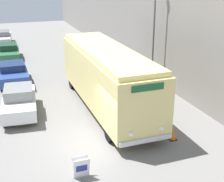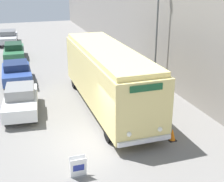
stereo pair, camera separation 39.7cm
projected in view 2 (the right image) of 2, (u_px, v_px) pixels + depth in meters
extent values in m
plane|color=slate|center=(95.00, 144.00, 14.34)|extent=(80.00, 80.00, 0.00)
cube|color=gray|center=(146.00, 23.00, 23.91)|extent=(0.30, 60.00, 7.54)
cylinder|color=black|center=(109.00, 132.00, 14.46)|extent=(0.28, 0.93, 0.93)
cylinder|color=black|center=(154.00, 125.00, 15.13)|extent=(0.28, 0.93, 0.93)
cylinder|color=black|center=(75.00, 81.00, 21.23)|extent=(0.28, 0.93, 0.93)
cylinder|color=black|center=(107.00, 78.00, 21.91)|extent=(0.28, 0.93, 0.93)
cube|color=#E5D17F|center=(108.00, 77.00, 17.69)|extent=(2.62, 10.43, 2.79)
cube|color=#F3DD87|center=(107.00, 51.00, 17.15)|extent=(2.41, 10.02, 0.24)
cube|color=silver|center=(145.00, 141.00, 13.46)|extent=(2.49, 0.12, 0.20)
sphere|color=white|center=(129.00, 134.00, 13.12)|extent=(0.22, 0.22, 0.22)
sphere|color=white|center=(160.00, 129.00, 13.54)|extent=(0.22, 0.22, 0.22)
cube|color=#19512D|center=(146.00, 88.00, 12.63)|extent=(1.44, 0.06, 0.28)
cube|color=gray|center=(79.00, 176.00, 12.07)|extent=(0.56, 0.19, 0.01)
cube|color=white|center=(79.00, 168.00, 11.86)|extent=(0.62, 0.17, 0.84)
cube|color=white|center=(78.00, 166.00, 11.99)|extent=(0.62, 0.17, 0.84)
cube|color=navy|center=(79.00, 168.00, 11.84)|extent=(0.44, 0.06, 0.29)
cylinder|color=#595E60|center=(157.00, 35.00, 20.70)|extent=(0.12, 0.12, 7.01)
cylinder|color=black|center=(6.00, 119.00, 16.06)|extent=(0.22, 0.62, 0.62)
cylinder|color=black|center=(35.00, 117.00, 16.37)|extent=(0.22, 0.62, 0.62)
cylinder|color=black|center=(10.00, 100.00, 18.47)|extent=(0.22, 0.62, 0.62)
cylinder|color=black|center=(35.00, 98.00, 18.78)|extent=(0.22, 0.62, 0.62)
cube|color=silver|center=(21.00, 102.00, 17.30)|extent=(2.14, 4.20, 0.68)
cube|color=gray|center=(20.00, 91.00, 17.17)|extent=(1.66, 1.96, 0.57)
cylinder|color=black|center=(5.00, 85.00, 20.88)|extent=(0.22, 0.66, 0.66)
cylinder|color=black|center=(30.00, 83.00, 21.36)|extent=(0.22, 0.66, 0.66)
cylinder|color=black|center=(5.00, 74.00, 23.22)|extent=(0.22, 0.66, 0.66)
cylinder|color=black|center=(28.00, 72.00, 23.70)|extent=(0.22, 0.66, 0.66)
cube|color=#2D478C|center=(17.00, 74.00, 22.17)|extent=(1.96, 4.05, 0.67)
cube|color=#19274D|center=(16.00, 65.00, 22.05)|extent=(1.66, 1.83, 0.48)
cylinder|color=black|center=(5.00, 60.00, 26.99)|extent=(0.22, 0.66, 0.66)
cylinder|color=black|center=(23.00, 59.00, 27.36)|extent=(0.22, 0.66, 0.66)
cylinder|color=black|center=(7.00, 52.00, 29.63)|extent=(0.22, 0.66, 0.66)
cylinder|color=black|center=(23.00, 51.00, 30.01)|extent=(0.22, 0.66, 0.66)
cube|color=#2D6642|center=(14.00, 52.00, 28.39)|extent=(1.93, 4.41, 0.59)
cube|color=#193824|center=(13.00, 46.00, 28.29)|extent=(1.56, 2.02, 0.51)
cylinder|color=black|center=(0.00, 44.00, 32.85)|extent=(0.22, 0.72, 0.72)
cylinder|color=black|center=(16.00, 43.00, 33.22)|extent=(0.22, 0.72, 0.72)
cylinder|color=black|center=(2.00, 38.00, 35.86)|extent=(0.22, 0.72, 0.72)
cylinder|color=black|center=(17.00, 37.00, 36.23)|extent=(0.22, 0.72, 0.72)
cube|color=#B7B7BC|center=(8.00, 38.00, 34.43)|extent=(2.19, 4.84, 0.62)
cube|color=slate|center=(8.00, 33.00, 34.34)|extent=(1.73, 2.23, 0.49)
cube|color=black|center=(172.00, 140.00, 14.66)|extent=(0.36, 0.36, 0.03)
cone|color=orange|center=(172.00, 134.00, 14.56)|extent=(0.30, 0.30, 0.56)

